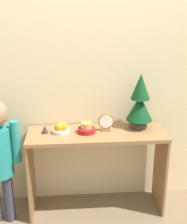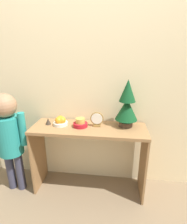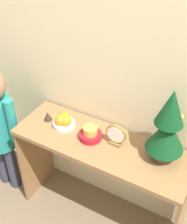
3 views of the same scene
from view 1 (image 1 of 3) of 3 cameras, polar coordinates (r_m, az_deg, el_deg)
ground_plane at (r=2.86m, az=0.92°, el=-19.43°), size 12.00×12.00×0.00m
back_wall at (r=2.71m, az=0.16°, el=7.88°), size 7.00×0.05×2.50m
console_table at (r=2.71m, az=0.58°, el=-7.18°), size 1.17×0.40×0.76m
mini_tree at (r=2.68m, az=8.48°, el=1.84°), size 0.22×0.22×0.48m
fruit_bowl at (r=2.63m, az=-5.98°, el=-2.90°), size 0.15×0.15×0.10m
singing_bowl at (r=2.62m, az=-1.29°, el=-3.05°), size 0.15×0.15×0.09m
desk_clock at (r=2.64m, az=2.28°, el=-1.91°), size 0.13×0.04×0.15m
figurine at (r=2.64m, az=-8.90°, el=-3.15°), size 0.06×0.06×0.07m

